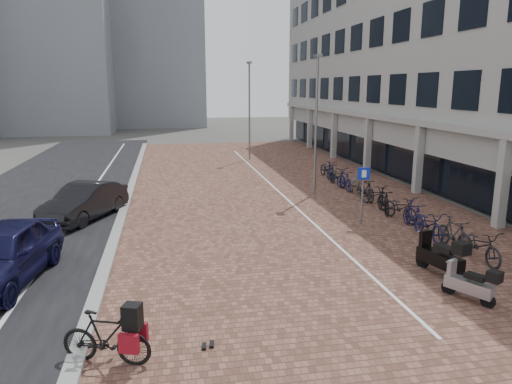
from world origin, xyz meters
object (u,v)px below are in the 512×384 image
object	(u,v)px
car_navy	(1,254)
hero_bike	(106,337)
car_dark	(84,202)
scooter_front	(470,283)
scooter_mid	(440,255)
parking_sign	(363,187)

from	to	relation	value
car_navy	hero_bike	distance (m)	5.49
car_dark	hero_bike	size ratio (longest dim) A/B	2.34
car_dark	scooter_front	bearing A→B (deg)	-17.72
car_navy	hero_bike	bearing A→B (deg)	-46.13
car_dark	scooter_mid	xyz separation A→B (m)	(10.60, -7.93, -0.12)
scooter_mid	parking_sign	world-z (taller)	parking_sign
car_navy	car_dark	xyz separation A→B (m)	(1.17, 6.24, -0.11)
scooter_front	parking_sign	xyz separation A→B (m)	(0.08, 6.80, 0.98)
car_navy	scooter_mid	size ratio (longest dim) A/B	2.79
car_dark	scooter_front	size ratio (longest dim) A/B	3.08
car_dark	scooter_mid	bearing A→B (deg)	-11.95
scooter_front	parking_sign	distance (m)	6.87
parking_sign	hero_bike	bearing A→B (deg)	-126.46
scooter_mid	parking_sign	bearing A→B (deg)	77.40
hero_bike	parking_sign	size ratio (longest dim) A/B	0.83
hero_bike	scooter_mid	size ratio (longest dim) A/B	1.07
scooter_front	parking_sign	bearing A→B (deg)	60.87
parking_sign	scooter_mid	bearing A→B (deg)	-78.34
car_navy	scooter_front	distance (m)	12.04
hero_bike	scooter_front	distance (m)	8.48
car_navy	car_dark	distance (m)	6.35
hero_bike	scooter_mid	distance (m)	9.04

